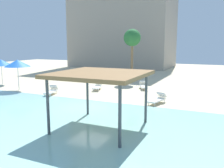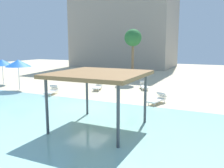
{
  "view_description": "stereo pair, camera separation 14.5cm",
  "coord_description": "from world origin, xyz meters",
  "px_view_note": "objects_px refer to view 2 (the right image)",
  "views": [
    {
      "loc": [
        8.22,
        -14.11,
        4.21
      ],
      "look_at": [
        0.84,
        2.0,
        1.3
      ],
      "focal_mm": 38.86,
      "sensor_mm": 36.0,
      "label": 1
    },
    {
      "loc": [
        8.35,
        -14.05,
        4.21
      ],
      "look_at": [
        0.84,
        2.0,
        1.3
      ],
      "focal_mm": 38.86,
      "sensor_mm": 36.0,
      "label": 2
    }
  ],
  "objects_px": {
    "lounge_chair_0": "(144,85)",
    "palm_tree_0": "(133,39)",
    "lounge_chair_5": "(52,91)",
    "beach_umbrella_blue_1": "(18,63)",
    "beach_umbrella_blue_3": "(2,62)",
    "lounge_chair_4": "(98,86)",
    "lounge_chair_2": "(158,99)",
    "shade_pavilion": "(99,76)"
  },
  "relations": [
    {
      "from": "beach_umbrella_blue_3",
      "to": "lounge_chair_4",
      "type": "distance_m",
      "value": 10.93
    },
    {
      "from": "beach_umbrella_blue_3",
      "to": "palm_tree_0",
      "type": "bearing_deg",
      "value": 31.77
    },
    {
      "from": "beach_umbrella_blue_3",
      "to": "lounge_chair_0",
      "type": "xyz_separation_m",
      "value": [
        14.45,
        3.7,
        -1.99
      ]
    },
    {
      "from": "palm_tree_0",
      "to": "lounge_chair_0",
      "type": "bearing_deg",
      "value": -55.44
    },
    {
      "from": "lounge_chair_5",
      "to": "palm_tree_0",
      "type": "distance_m",
      "value": 11.13
    },
    {
      "from": "lounge_chair_0",
      "to": "beach_umbrella_blue_3",
      "type": "bearing_deg",
      "value": -100.22
    },
    {
      "from": "beach_umbrella_blue_1",
      "to": "lounge_chair_4",
      "type": "height_order",
      "value": "beach_umbrella_blue_1"
    },
    {
      "from": "beach_umbrella_blue_1",
      "to": "lounge_chair_5",
      "type": "bearing_deg",
      "value": -5.5
    },
    {
      "from": "beach_umbrella_blue_1",
      "to": "palm_tree_0",
      "type": "bearing_deg",
      "value": 49.23
    },
    {
      "from": "lounge_chair_5",
      "to": "palm_tree_0",
      "type": "bearing_deg",
      "value": 141.11
    },
    {
      "from": "lounge_chair_2",
      "to": "lounge_chair_5",
      "type": "bearing_deg",
      "value": -72.16
    },
    {
      "from": "lounge_chair_0",
      "to": "lounge_chair_5",
      "type": "height_order",
      "value": "same"
    },
    {
      "from": "lounge_chair_2",
      "to": "lounge_chair_5",
      "type": "relative_size",
      "value": 1.0
    },
    {
      "from": "beach_umbrella_blue_1",
      "to": "lounge_chair_0",
      "type": "relative_size",
      "value": 1.43
    },
    {
      "from": "lounge_chair_0",
      "to": "lounge_chair_5",
      "type": "distance_m",
      "value": 8.56
    },
    {
      "from": "beach_umbrella_blue_1",
      "to": "lounge_chair_2",
      "type": "xyz_separation_m",
      "value": [
        13.05,
        0.26,
        -2.17
      ]
    },
    {
      "from": "beach_umbrella_blue_1",
      "to": "lounge_chair_5",
      "type": "height_order",
      "value": "beach_umbrella_blue_1"
    },
    {
      "from": "shade_pavilion",
      "to": "lounge_chair_0",
      "type": "bearing_deg",
      "value": 96.63
    },
    {
      "from": "beach_umbrella_blue_3",
      "to": "palm_tree_0",
      "type": "distance_m",
      "value": 14.23
    },
    {
      "from": "lounge_chair_0",
      "to": "palm_tree_0",
      "type": "height_order",
      "value": "palm_tree_0"
    },
    {
      "from": "lounge_chair_2",
      "to": "beach_umbrella_blue_3",
      "type": "bearing_deg",
      "value": -81.16
    },
    {
      "from": "lounge_chair_2",
      "to": "lounge_chair_5",
      "type": "xyz_separation_m",
      "value": [
        -8.97,
        -0.65,
        0.0
      ]
    },
    {
      "from": "lounge_chair_5",
      "to": "beach_umbrella_blue_3",
      "type": "bearing_deg",
      "value": -121.69
    },
    {
      "from": "lounge_chair_0",
      "to": "palm_tree_0",
      "type": "xyz_separation_m",
      "value": [
        -2.54,
        3.68,
        4.47
      ]
    },
    {
      "from": "beach_umbrella_blue_1",
      "to": "lounge_chair_5",
      "type": "distance_m",
      "value": 4.63
    },
    {
      "from": "beach_umbrella_blue_1",
      "to": "lounge_chair_2",
      "type": "bearing_deg",
      "value": 1.15
    },
    {
      "from": "beach_umbrella_blue_1",
      "to": "lounge_chair_0",
      "type": "distance_m",
      "value": 11.9
    },
    {
      "from": "palm_tree_0",
      "to": "lounge_chair_2",
      "type": "bearing_deg",
      "value": -59.43
    },
    {
      "from": "lounge_chair_4",
      "to": "palm_tree_0",
      "type": "xyz_separation_m",
      "value": [
        1.27,
        5.88,
        4.47
      ]
    },
    {
      "from": "lounge_chair_0",
      "to": "lounge_chair_4",
      "type": "relative_size",
      "value": 0.99
    },
    {
      "from": "lounge_chair_4",
      "to": "palm_tree_0",
      "type": "distance_m",
      "value": 7.49
    },
    {
      "from": "lounge_chair_2",
      "to": "palm_tree_0",
      "type": "relative_size",
      "value": 0.34
    },
    {
      "from": "beach_umbrella_blue_1",
      "to": "beach_umbrella_blue_3",
      "type": "relative_size",
      "value": 1.07
    },
    {
      "from": "lounge_chair_2",
      "to": "lounge_chair_0",
      "type": "bearing_deg",
      "value": -138.84
    },
    {
      "from": "shade_pavilion",
      "to": "lounge_chair_5",
      "type": "relative_size",
      "value": 2.16
    },
    {
      "from": "lounge_chair_0",
      "to": "lounge_chair_4",
      "type": "distance_m",
      "value": 4.4
    },
    {
      "from": "beach_umbrella_blue_1",
      "to": "palm_tree_0",
      "type": "distance_m",
      "value": 12.22
    },
    {
      "from": "shade_pavilion",
      "to": "lounge_chair_2",
      "type": "bearing_deg",
      "value": 78.21
    },
    {
      "from": "lounge_chair_4",
      "to": "lounge_chair_5",
      "type": "xyz_separation_m",
      "value": [
        -2.49,
        -3.6,
        0.0
      ]
    },
    {
      "from": "lounge_chair_0",
      "to": "palm_tree_0",
      "type": "distance_m",
      "value": 6.32
    },
    {
      "from": "beach_umbrella_blue_3",
      "to": "lounge_chair_5",
      "type": "xyz_separation_m",
      "value": [
        8.16,
        -2.1,
        -1.99
      ]
    },
    {
      "from": "palm_tree_0",
      "to": "lounge_chair_4",
      "type": "bearing_deg",
      "value": -102.19
    }
  ]
}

